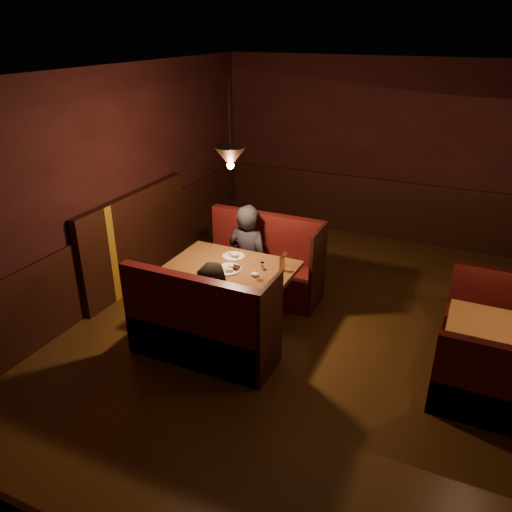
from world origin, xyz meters
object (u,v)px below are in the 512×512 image
at_px(main_bench_near, 201,333).
at_px(second_table, 504,341).
at_px(main_bench_far, 264,270).
at_px(diner_a, 248,239).
at_px(main_table, 234,278).
at_px(second_bench_near, 502,397).
at_px(diner_b, 215,298).
at_px(second_bench_far, 504,324).

relative_size(main_bench_near, second_table, 1.44).
height_order(main_bench_far, diner_a, diner_a).
bearing_deg(diner_a, main_bench_far, -131.34).
distance_m(main_table, second_bench_near, 3.02).
height_order(main_bench_near, second_bench_near, main_bench_near).
bearing_deg(second_bench_near, diner_b, -176.30).
height_order(main_table, diner_a, diner_a).
height_order(second_bench_near, diner_b, diner_b).
bearing_deg(diner_a, main_bench_near, 102.93).
distance_m(second_bench_far, second_bench_near, 1.32).
height_order(second_bench_far, diner_b, diner_b).
distance_m(main_table, diner_b, 0.70).
distance_m(second_table, second_bench_near, 0.69).
bearing_deg(diner_b, second_bench_far, 16.69).
bearing_deg(diner_a, diner_b, 108.02).
xyz_separation_m(second_table, second_bench_near, (0.03, -0.66, -0.18)).
relative_size(main_bench_far, diner_b, 1.11).
xyz_separation_m(main_bench_near, second_bench_near, (2.94, 0.34, -0.07)).
bearing_deg(main_bench_far, second_bench_far, 0.14).
bearing_deg(diner_a, second_table, 177.48).
xyz_separation_m(diner_a, diner_b, (0.27, -1.36, -0.09)).
height_order(main_bench_near, second_bench_far, main_bench_near).
xyz_separation_m(second_bench_far, second_bench_near, (0.00, -1.32, 0.00)).
relative_size(main_bench_far, second_bench_near, 1.31).
bearing_deg(main_table, second_bench_far, 15.71).
xyz_separation_m(second_table, second_bench_far, (0.03, 0.66, -0.18)).
distance_m(main_bench_far, second_table, 2.99).
distance_m(main_bench_far, second_bench_near, 3.23).
relative_size(second_bench_near, diner_a, 0.75).
xyz_separation_m(main_bench_near, diner_a, (-0.16, 1.51, 0.47)).
relative_size(main_bench_far, second_bench_far, 1.31).
relative_size(main_bench_near, diner_b, 1.11).
bearing_deg(main_bench_far, second_table, -12.65).
bearing_deg(main_table, main_bench_near, -88.83).
bearing_deg(diner_b, diner_a, 89.72).
height_order(second_bench_far, diner_a, diner_a).
xyz_separation_m(main_table, diner_b, (0.12, -0.67, 0.12)).
distance_m(main_bench_near, diner_b, 0.42).
relative_size(second_table, diner_a, 0.68).
bearing_deg(diner_b, second_bench_near, -7.60).
distance_m(second_bench_near, diner_b, 2.88).
bearing_deg(main_bench_near, second_bench_near, 6.50).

